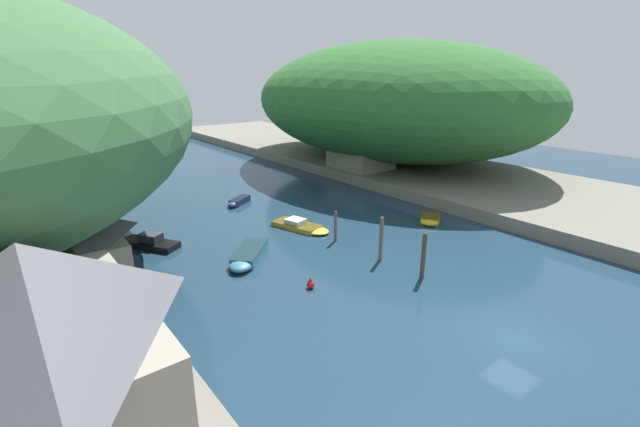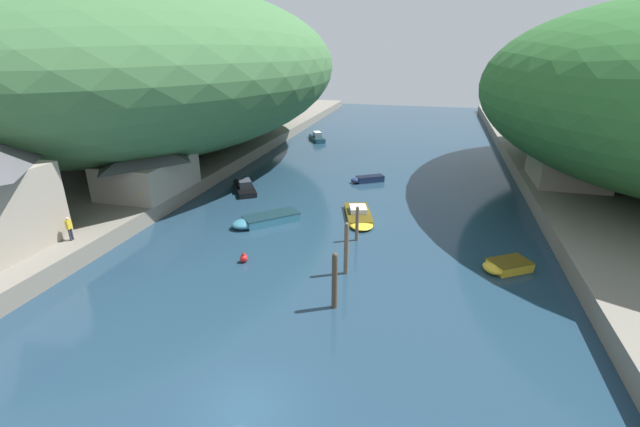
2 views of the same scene
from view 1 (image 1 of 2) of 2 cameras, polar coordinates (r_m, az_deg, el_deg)
water_surface at (r=46.37m, az=-9.70°, el=0.73°), size 130.00×130.00×0.00m
right_bank at (r=62.61m, az=11.95°, el=5.88°), size 22.00×120.00×1.33m
hillside_right at (r=65.48m, az=9.64°, el=14.57°), size 34.21×47.89×16.77m
waterfront_building at (r=16.83m, az=-33.11°, el=-15.41°), size 6.79×10.09×7.92m
boathouse_shed at (r=30.68m, az=-30.97°, el=-3.58°), size 6.36×8.46×4.80m
right_bank_cottage at (r=58.56m, az=5.49°, el=8.84°), size 6.61×8.03×5.50m
boat_white_cruiser at (r=39.66m, az=-2.47°, el=-1.70°), size 3.54×6.16×0.83m
boat_far_upstream at (r=38.77m, az=-22.41°, el=-3.49°), size 4.73×6.20×1.20m
boat_moored_right at (r=42.55m, az=14.46°, el=-0.80°), size 3.53×3.08×0.63m
boat_cabin_cruiser at (r=47.64m, az=-10.91°, el=1.54°), size 3.68×2.87×0.64m
boat_red_skiff at (r=62.77m, az=-28.50°, el=3.81°), size 4.22×6.08×1.35m
boat_mid_channel at (r=33.58m, az=-9.65°, el=-5.67°), size 5.32×5.22×0.72m
mooring_post_nearest at (r=30.83m, az=13.62°, el=-5.46°), size 0.32×0.32×3.41m
mooring_post_second at (r=33.03m, az=8.15°, el=-3.32°), size 0.29×0.29×3.56m
mooring_post_middle at (r=36.50m, az=2.09°, el=-1.67°), size 0.25×0.25×2.73m
channel_buoy_near at (r=29.20m, az=-1.26°, el=-9.37°), size 0.54×0.54×0.81m
person_on_quay at (r=28.07m, az=-25.35°, el=-7.97°), size 0.31×0.42×1.69m
person_by_boathouse at (r=22.06m, az=-22.79°, el=-15.07°), size 0.23×0.39×1.69m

